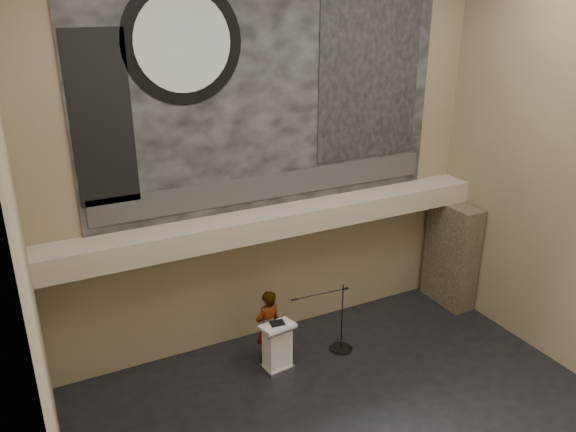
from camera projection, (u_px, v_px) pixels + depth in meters
wall_back at (271, 158)px, 12.02m from camera, size 10.00×0.02×8.50m
wall_left at (31, 292)px, 6.60m from camera, size 0.02×8.00×8.50m
soffit at (280, 221)px, 12.16m from camera, size 10.00×0.80×0.50m
sprinkler_left at (211, 247)px, 11.55m from camera, size 0.04×0.04×0.06m
sprinkler_right at (354, 219)px, 13.02m from camera, size 0.04×0.04×0.06m
banner at (271, 90)px, 11.46m from camera, size 8.00×0.05×5.00m
banner_text_strip at (273, 186)px, 12.18m from camera, size 7.76×0.02×0.55m
banner_clock_rim at (183, 42)px, 10.31m from camera, size 2.30×0.02×2.30m
banner_clock_face at (183, 42)px, 10.29m from camera, size 1.84×0.02×1.84m
banner_building_print at (370, 78)px, 12.40m from camera, size 2.60×0.02×3.60m
banner_brick_print at (102, 120)px, 10.12m from camera, size 1.10×0.02×3.20m
stone_pier at (451, 254)px, 14.32m from camera, size 0.60×1.40×2.70m
lectern at (277, 346)px, 11.91m from camera, size 0.74×0.57×1.13m
binder at (277, 323)px, 11.72m from camera, size 0.33×0.28×0.04m
papers at (273, 327)px, 11.62m from camera, size 0.24×0.32×0.00m
speaker_person at (268, 327)px, 12.08m from camera, size 0.69×0.52×1.71m
mic_stand at (339, 340)px, 12.67m from camera, size 1.48×0.52×1.65m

